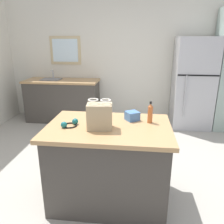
# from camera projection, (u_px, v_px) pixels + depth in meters

# --- Properties ---
(ground) EXTENTS (6.41, 6.41, 0.00)m
(ground) POSITION_uv_depth(u_px,v_px,m) (115.00, 182.00, 2.84)
(ground) COLOR #ADA89E
(back_wall) EXTENTS (5.34, 0.13, 2.76)m
(back_wall) POSITION_uv_depth(u_px,v_px,m) (127.00, 56.00, 4.83)
(back_wall) COLOR silver
(back_wall) RESTS_ON ground
(kitchen_island) EXTENTS (1.27, 0.87, 0.88)m
(kitchen_island) POSITION_uv_depth(u_px,v_px,m) (109.00, 163.00, 2.43)
(kitchen_island) COLOR #423D38
(kitchen_island) RESTS_ON ground
(refrigerator) EXTENTS (0.75, 0.71, 1.77)m
(refrigerator) POSITION_uv_depth(u_px,v_px,m) (193.00, 84.00, 4.44)
(refrigerator) COLOR #B7B7BC
(refrigerator) RESTS_ON ground
(sink_counter) EXTENTS (1.57, 0.63, 1.09)m
(sink_counter) POSITION_uv_depth(u_px,v_px,m) (63.00, 100.00, 4.91)
(sink_counter) COLOR #423D38
(sink_counter) RESTS_ON ground
(shopping_bag) EXTENTS (0.26, 0.19, 0.30)m
(shopping_bag) POSITION_uv_depth(u_px,v_px,m) (100.00, 116.00, 2.18)
(shopping_bag) COLOR tan
(shopping_bag) RESTS_ON kitchen_island
(small_box) EXTENTS (0.18, 0.18, 0.10)m
(small_box) POSITION_uv_depth(u_px,v_px,m) (132.00, 116.00, 2.44)
(small_box) COLOR #4775B7
(small_box) RESTS_ON kitchen_island
(bottle) EXTENTS (0.05, 0.05, 0.23)m
(bottle) POSITION_uv_depth(u_px,v_px,m) (150.00, 113.00, 2.35)
(bottle) COLOR #C66633
(bottle) RESTS_ON kitchen_island
(ear_defenders) EXTENTS (0.21, 0.21, 0.06)m
(ear_defenders) POSITION_uv_depth(u_px,v_px,m) (70.00, 124.00, 2.28)
(ear_defenders) COLOR black
(ear_defenders) RESTS_ON kitchen_island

